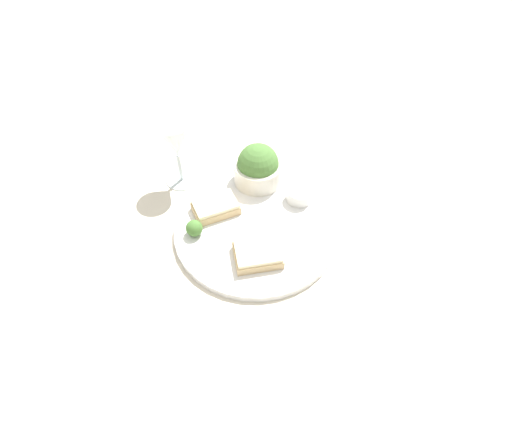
{
  "coord_description": "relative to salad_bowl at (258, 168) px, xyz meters",
  "views": [
    {
      "loc": [
        0.38,
        0.34,
        0.62
      ],
      "look_at": [
        0.0,
        0.0,
        0.03
      ],
      "focal_mm": 28.0,
      "sensor_mm": 36.0,
      "label": 1
    }
  ],
  "objects": [
    {
      "name": "garnish",
      "position": [
        0.2,
        0.01,
        -0.02
      ],
      "size": [
        0.03,
        0.03,
        0.03
      ],
      "color": "#477533",
      "rests_on": "dinner_plate"
    },
    {
      "name": "ground_plane",
      "position": [
        0.1,
        0.09,
        -0.05
      ],
      "size": [
        4.0,
        4.0,
        0.0
      ],
      "primitive_type": "plane",
      "color": "beige"
    },
    {
      "name": "dinner_plate",
      "position": [
        0.1,
        0.09,
        -0.04
      ],
      "size": [
        0.33,
        0.33,
        0.01
      ],
      "color": "white",
      "rests_on": "ground_plane"
    },
    {
      "name": "cheese_toast_far",
      "position": [
        0.13,
        -0.0,
        -0.02
      ],
      "size": [
        0.11,
        0.09,
        0.03
      ],
      "color": "#D1B27F",
      "rests_on": "dinner_plate"
    },
    {
      "name": "salad_bowl",
      "position": [
        0.0,
        0.0,
        0.0
      ],
      "size": [
        0.1,
        0.1,
        0.09
      ],
      "color": "silver",
      "rests_on": "dinner_plate"
    },
    {
      "name": "cheese_toast_near",
      "position": [
        0.16,
        0.14,
        -0.02
      ],
      "size": [
        0.11,
        0.11,
        0.03
      ],
      "color": "#D1B27F",
      "rests_on": "dinner_plate"
    },
    {
      "name": "wine_glass",
      "position": [
        0.1,
        -0.14,
        0.05
      ],
      "size": [
        0.08,
        0.08,
        0.15
      ],
      "color": "silver",
      "rests_on": "ground_plane"
    },
    {
      "name": "sauce_ramekin",
      "position": [
        -0.01,
        0.1,
        -0.02
      ],
      "size": [
        0.05,
        0.05,
        0.03
      ],
      "color": "white",
      "rests_on": "dinner_plate"
    }
  ]
}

